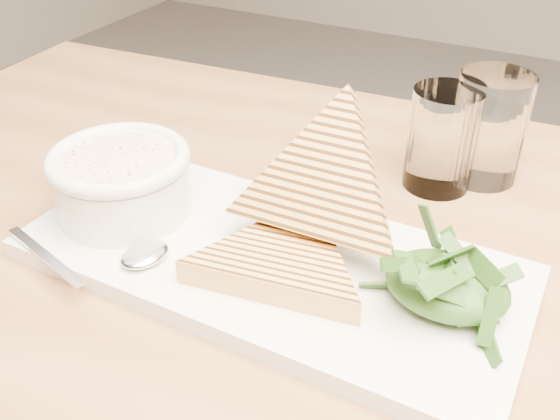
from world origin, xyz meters
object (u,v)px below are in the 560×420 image
at_px(platter, 269,261).
at_px(glass_near, 442,139).
at_px(soup_bowl, 123,188).
at_px(glass_far, 488,128).
at_px(table_top, 303,291).

xyz_separation_m(platter, glass_near, (0.09, 0.21, 0.04)).
distance_m(soup_bowl, glass_near, 0.32).
relative_size(platter, glass_far, 3.76).
bearing_deg(soup_bowl, glass_near, 41.16).
distance_m(table_top, glass_far, 0.27).
distance_m(platter, soup_bowl, 0.15).
height_order(table_top, soup_bowl, soup_bowl).
distance_m(table_top, soup_bowl, 0.19).
distance_m(glass_near, glass_far, 0.05).
bearing_deg(table_top, platter, -163.81).
distance_m(table_top, glass_near, 0.22).
height_order(table_top, glass_far, glass_far).
bearing_deg(glass_near, platter, -113.15).
bearing_deg(glass_far, platter, -116.99).
bearing_deg(soup_bowl, table_top, 3.63).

